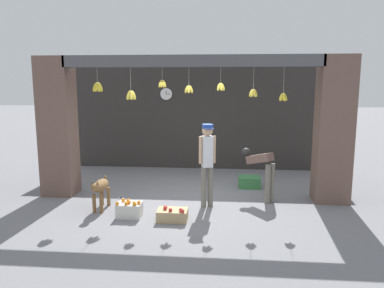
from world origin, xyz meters
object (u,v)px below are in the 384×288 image
(produce_box_green, at_px, (249,182))
(wall_clock, at_px, (166,94))
(shopkeeper, at_px, (207,158))
(dog, at_px, (100,188))
(fruit_crate_oranges, at_px, (129,209))
(water_bottle, at_px, (121,204))
(worker_stooping, at_px, (261,167))
(fruit_crate_apples, at_px, (172,215))

(produce_box_green, relative_size, wall_clock, 1.43)
(shopkeeper, bearing_deg, dog, -7.75)
(shopkeeper, xyz_separation_m, fruit_crate_oranges, (-1.42, -0.71, -0.85))
(shopkeeper, xyz_separation_m, produce_box_green, (0.94, 1.49, -0.87))
(dog, height_order, shopkeeper, shopkeeper)
(dog, bearing_deg, produce_box_green, 121.90)
(dog, height_order, produce_box_green, dog)
(water_bottle, relative_size, wall_clock, 0.81)
(fruit_crate_oranges, relative_size, water_bottle, 1.56)
(worker_stooping, bearing_deg, produce_box_green, 54.64)
(produce_box_green, bearing_deg, worker_stooping, -79.16)
(shopkeeper, distance_m, worker_stooping, 1.28)
(shopkeeper, relative_size, water_bottle, 5.80)
(fruit_crate_apples, bearing_deg, dog, 162.79)
(produce_box_green, height_order, wall_clock, wall_clock)
(fruit_crate_oranges, height_order, wall_clock, wall_clock)
(shopkeeper, bearing_deg, fruit_crate_apples, 36.70)
(worker_stooping, bearing_deg, wall_clock, 85.08)
(water_bottle, bearing_deg, shopkeeper, 13.81)
(dog, distance_m, water_bottle, 0.53)
(worker_stooping, xyz_separation_m, wall_clock, (-2.46, 2.81, 1.44))
(dog, bearing_deg, worker_stooping, 106.07)
(worker_stooping, height_order, water_bottle, worker_stooping)
(shopkeeper, height_order, fruit_crate_oranges, shopkeeper)
(shopkeeper, bearing_deg, water_bottle, -3.61)
(worker_stooping, bearing_deg, fruit_crate_oranges, 159.90)
(worker_stooping, xyz_separation_m, fruit_crate_apples, (-1.72, -1.36, -0.61))
(worker_stooping, bearing_deg, fruit_crate_apples, 172.10)
(water_bottle, bearing_deg, wall_clock, 85.12)
(fruit_crate_apples, distance_m, water_bottle, 1.14)
(worker_stooping, relative_size, fruit_crate_apples, 1.95)
(shopkeeper, xyz_separation_m, fruit_crate_apples, (-0.59, -0.82, -0.89))
(dog, bearing_deg, wall_clock, 169.13)
(dog, relative_size, shopkeeper, 0.50)
(water_bottle, distance_m, wall_clock, 4.28)
(dog, height_order, water_bottle, dog)
(fruit_crate_apples, xyz_separation_m, produce_box_green, (1.54, 2.31, 0.02))
(shopkeeper, bearing_deg, fruit_crate_oranges, 9.09)
(shopkeeper, relative_size, fruit_crate_oranges, 3.71)
(dog, bearing_deg, fruit_crate_oranges, 62.49)
(shopkeeper, relative_size, wall_clock, 4.72)
(water_bottle, bearing_deg, fruit_crate_oranges, -51.53)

